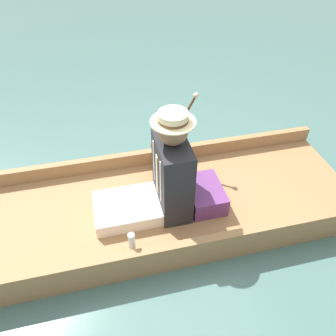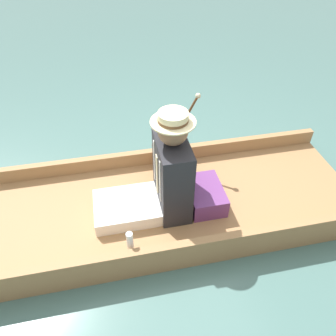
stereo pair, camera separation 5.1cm
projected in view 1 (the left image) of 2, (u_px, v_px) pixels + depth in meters
ground_plane at (174, 210)px, 2.73m from camera, size 16.00×16.00×0.00m
punt_boat at (174, 204)px, 2.68m from camera, size 1.09×2.97×0.26m
seat_cushion at (205, 194)px, 2.59m from camera, size 0.38×0.27×0.16m
seated_person at (162, 178)px, 2.39m from camera, size 0.43×0.75×0.86m
teddy_bear at (163, 157)px, 2.74m from camera, size 0.32×0.19×0.45m
wine_glass at (132, 243)px, 2.17m from camera, size 0.08×0.08×0.23m
walking_cane at (179, 125)px, 2.73m from camera, size 0.04×0.36×0.70m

